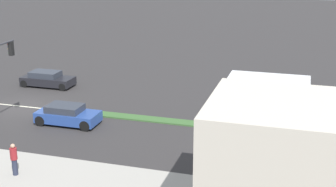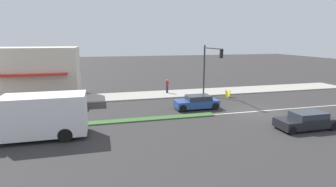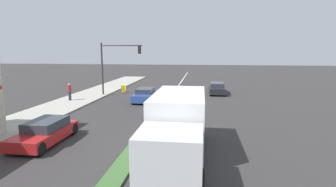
{
  "view_description": "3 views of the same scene",
  "coord_description": "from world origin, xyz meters",
  "px_view_note": "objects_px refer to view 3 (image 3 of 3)",
  "views": [
    {
      "loc": [
        27.18,
        18.69,
        10.79
      ],
      "look_at": [
        0.01,
        10.66,
        1.92
      ],
      "focal_mm": 50.0,
      "sensor_mm": 36.0,
      "label": 1
    },
    {
      "loc": [
        -19.97,
        13.11,
        6.37
      ],
      "look_at": [
        0.73,
        7.77,
        1.91
      ],
      "focal_mm": 28.0,
      "sensor_mm": 36.0,
      "label": 2
    },
    {
      "loc": [
        -3.27,
        29.18,
        4.9
      ],
      "look_at": [
        -0.54,
        8.3,
        1.43
      ],
      "focal_mm": 28.0,
      "sensor_mm": 36.0,
      "label": 3
    }
  ],
  "objects_px": {
    "pedestrian": "(70,91)",
    "sedan_dark": "(217,88)",
    "traffic_signal_main": "(115,60)",
    "warning_aframe_sign": "(124,89)",
    "hatchback_red": "(45,132)",
    "coupe_blue": "(145,95)",
    "delivery_truck": "(178,126)"
  },
  "relations": [
    {
      "from": "coupe_blue",
      "to": "hatchback_red",
      "type": "relative_size",
      "value": 0.97
    },
    {
      "from": "coupe_blue",
      "to": "warning_aframe_sign",
      "type": "bearing_deg",
      "value": -53.92
    },
    {
      "from": "traffic_signal_main",
      "to": "delivery_truck",
      "type": "distance_m",
      "value": 18.07
    },
    {
      "from": "warning_aframe_sign",
      "to": "delivery_truck",
      "type": "xyz_separation_m",
      "value": [
        -8.11,
        18.09,
        1.04
      ]
    },
    {
      "from": "delivery_truck",
      "to": "coupe_blue",
      "type": "xyz_separation_m",
      "value": [
        4.4,
        -12.99,
        -0.85
      ]
    },
    {
      "from": "hatchback_red",
      "to": "sedan_dark",
      "type": "bearing_deg",
      "value": -119.47
    },
    {
      "from": "traffic_signal_main",
      "to": "delivery_truck",
      "type": "relative_size",
      "value": 0.75
    },
    {
      "from": "warning_aframe_sign",
      "to": "hatchback_red",
      "type": "distance_m",
      "value": 17.16
    },
    {
      "from": "hatchback_red",
      "to": "sedan_dark",
      "type": "distance_m",
      "value": 20.33
    },
    {
      "from": "pedestrian",
      "to": "delivery_truck",
      "type": "distance_m",
      "value": 16.72
    },
    {
      "from": "warning_aframe_sign",
      "to": "hatchback_red",
      "type": "xyz_separation_m",
      "value": [
        -0.91,
        17.13,
        0.17
      ]
    },
    {
      "from": "coupe_blue",
      "to": "hatchback_red",
      "type": "bearing_deg",
      "value": 76.91
    },
    {
      "from": "traffic_signal_main",
      "to": "coupe_blue",
      "type": "distance_m",
      "value": 5.86
    },
    {
      "from": "coupe_blue",
      "to": "hatchback_red",
      "type": "height_order",
      "value": "coupe_blue"
    },
    {
      "from": "pedestrian",
      "to": "sedan_dark",
      "type": "bearing_deg",
      "value": -155.26
    },
    {
      "from": "traffic_signal_main",
      "to": "warning_aframe_sign",
      "type": "bearing_deg",
      "value": -95.48
    },
    {
      "from": "traffic_signal_main",
      "to": "pedestrian",
      "type": "bearing_deg",
      "value": 49.37
    },
    {
      "from": "warning_aframe_sign",
      "to": "hatchback_red",
      "type": "relative_size",
      "value": 0.2
    },
    {
      "from": "pedestrian",
      "to": "delivery_truck",
      "type": "height_order",
      "value": "delivery_truck"
    },
    {
      "from": "delivery_truck",
      "to": "coupe_blue",
      "type": "bearing_deg",
      "value": -71.29
    },
    {
      "from": "pedestrian",
      "to": "hatchback_red",
      "type": "height_order",
      "value": "pedestrian"
    },
    {
      "from": "delivery_truck",
      "to": "sedan_dark",
      "type": "height_order",
      "value": "delivery_truck"
    },
    {
      "from": "hatchback_red",
      "to": "pedestrian",
      "type": "bearing_deg",
      "value": -68.18
    },
    {
      "from": "pedestrian",
      "to": "sedan_dark",
      "type": "xyz_separation_m",
      "value": [
        -14.42,
        -6.65,
        -0.38
      ]
    },
    {
      "from": "pedestrian",
      "to": "traffic_signal_main",
      "type": "bearing_deg",
      "value": -130.63
    },
    {
      "from": "pedestrian",
      "to": "sedan_dark",
      "type": "relative_size",
      "value": 0.39
    },
    {
      "from": "warning_aframe_sign",
      "to": "sedan_dark",
      "type": "xyz_separation_m",
      "value": [
        -10.91,
        -0.57,
        0.17
      ]
    },
    {
      "from": "warning_aframe_sign",
      "to": "sedan_dark",
      "type": "bearing_deg",
      "value": -177.03
    },
    {
      "from": "sedan_dark",
      "to": "warning_aframe_sign",
      "type": "bearing_deg",
      "value": 2.97
    },
    {
      "from": "delivery_truck",
      "to": "coupe_blue",
      "type": "distance_m",
      "value": 13.75
    },
    {
      "from": "traffic_signal_main",
      "to": "hatchback_red",
      "type": "relative_size",
      "value": 1.36
    },
    {
      "from": "sedan_dark",
      "to": "coupe_blue",
      "type": "bearing_deg",
      "value": 38.16
    }
  ]
}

